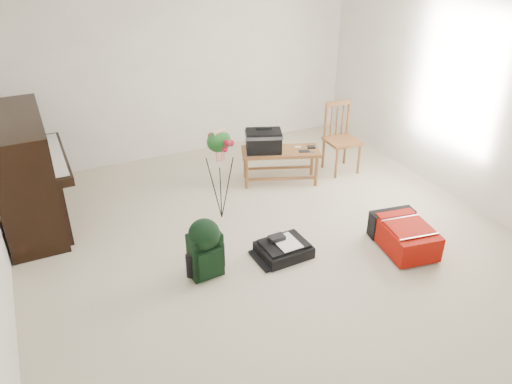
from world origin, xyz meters
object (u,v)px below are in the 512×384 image
piano (27,175)px  dining_chair (341,139)px  green_backpack (205,246)px  black_duffel (284,249)px  flower_stand (220,176)px  bench (271,146)px  red_suitcase (401,233)px

piano → dining_chair: size_ratio=1.62×
green_backpack → dining_chair: bearing=25.3°
black_duffel → green_backpack: bearing=175.3°
dining_chair → flower_stand: flower_stand is taller
bench → red_suitcase: bench is taller
black_duffel → dining_chair: bearing=38.9°
red_suitcase → green_backpack: bearing=177.6°
dining_chair → black_duffel: 2.17m
red_suitcase → green_backpack: green_backpack is taller
green_backpack → bench: bearing=40.8°
piano → green_backpack: 2.21m
bench → flower_stand: flower_stand is taller
dining_chair → green_backpack: dining_chair is taller
piano → flower_stand: bearing=-22.6°
red_suitcase → green_backpack: (-1.99, 0.42, 0.18)m
dining_chair → green_backpack: size_ratio=1.52×
piano → dining_chair: (3.81, -0.33, -0.15)m
black_duffel → green_backpack: green_backpack is taller
black_duffel → green_backpack: size_ratio=0.85×
bench → green_backpack: 1.99m
dining_chair → black_duffel: size_ratio=1.79×
bench → dining_chair: 1.04m
piano → dining_chair: bearing=-5.0°
bench → dining_chair: dining_chair is taller
bench → red_suitcase: bearing=-50.6°
red_suitcase → green_backpack: 2.04m
dining_chair → green_backpack: (-2.43, -1.37, -0.12)m
piano → green_backpack: piano is taller
green_backpack → flower_stand: bearing=55.7°
red_suitcase → green_backpack: size_ratio=1.24×
green_backpack → red_suitcase: bearing=-16.0°
piano → flower_stand: (1.91, -0.80, -0.06)m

